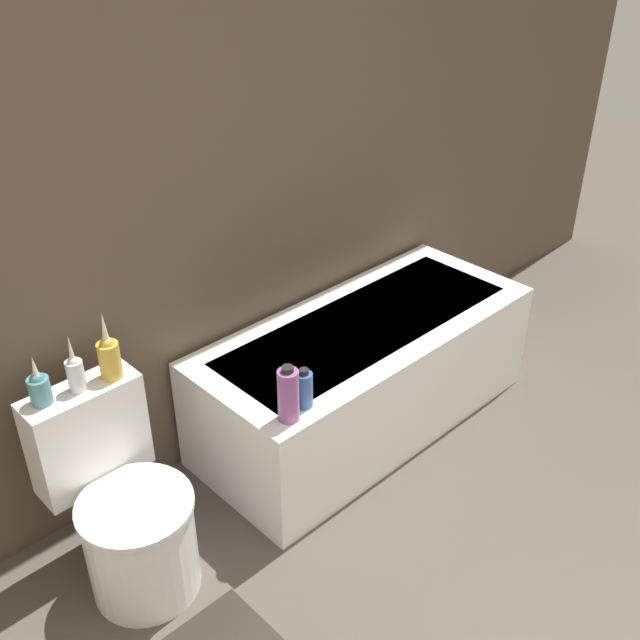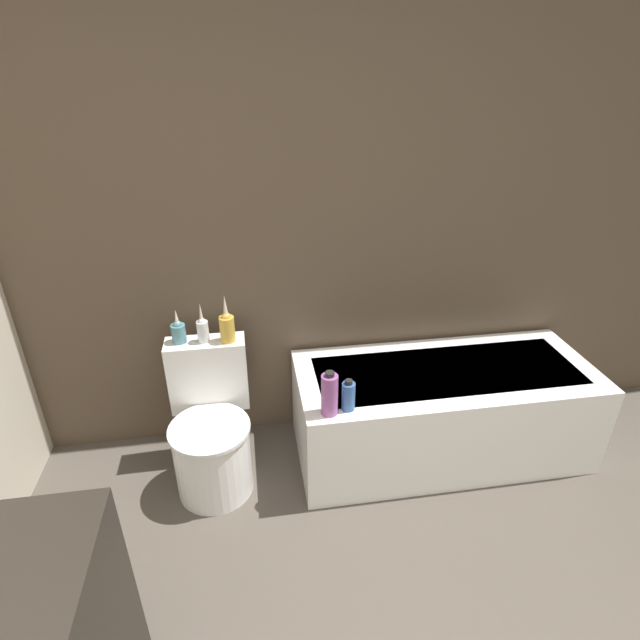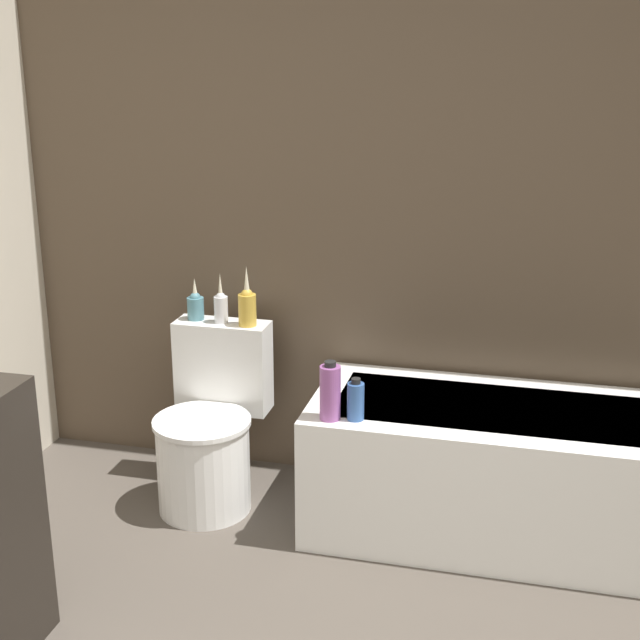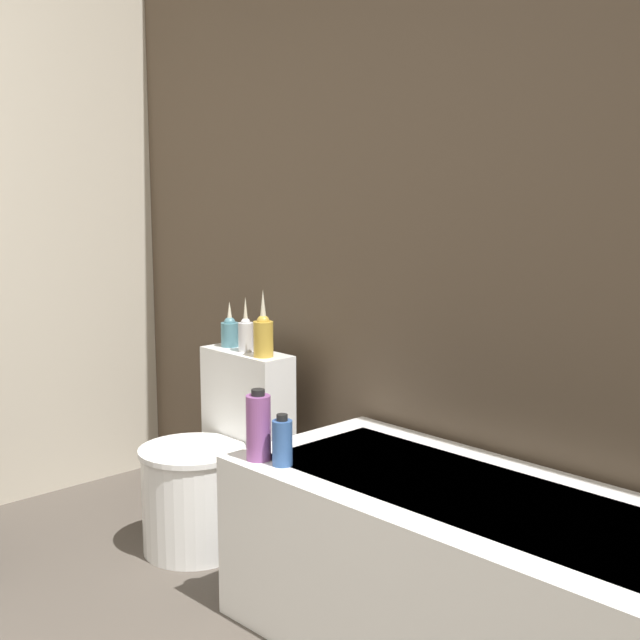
{
  "view_description": "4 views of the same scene",
  "coord_description": "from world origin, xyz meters",
  "px_view_note": "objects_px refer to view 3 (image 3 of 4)",
  "views": [
    {
      "loc": [
        -1.39,
        0.06,
        2.25
      ],
      "look_at": [
        0.15,
        1.67,
        0.89
      ],
      "focal_mm": 42.0,
      "sensor_mm": 36.0,
      "label": 1
    },
    {
      "loc": [
        -0.34,
        -0.17,
        2.0
      ],
      "look_at": [
        -0.02,
        1.8,
        0.96
      ],
      "focal_mm": 28.0,
      "sensor_mm": 36.0,
      "label": 2
    },
    {
      "loc": [
        0.7,
        -1.29,
        1.89
      ],
      "look_at": [
        -0.07,
        1.79,
        0.88
      ],
      "focal_mm": 50.0,
      "sensor_mm": 36.0,
      "label": 3
    },
    {
      "loc": [
        2.09,
        -0.04,
        1.44
      ],
      "look_at": [
        0.24,
        1.72,
        1.01
      ],
      "focal_mm": 50.0,
      "sensor_mm": 36.0,
      "label": 4
    }
  ],
  "objects_px": {
    "bathtub": "(515,472)",
    "toilet": "(209,435)",
    "vase_silver": "(221,306)",
    "shampoo_bottle_short": "(356,401)",
    "shampoo_bottle_tall": "(331,392)",
    "vase_gold": "(195,305)",
    "vase_bronze": "(247,306)"
  },
  "relations": [
    {
      "from": "bathtub",
      "to": "toilet",
      "type": "bearing_deg",
      "value": -178.55
    },
    {
      "from": "vase_silver",
      "to": "shampoo_bottle_short",
      "type": "relative_size",
      "value": 1.32
    },
    {
      "from": "toilet",
      "to": "vase_silver",
      "type": "xyz_separation_m",
      "value": [
        -0.0,
        0.19,
        0.51
      ]
    },
    {
      "from": "shampoo_bottle_tall",
      "to": "vase_gold",
      "type": "bearing_deg",
      "value": 148.34
    },
    {
      "from": "bathtub",
      "to": "vase_silver",
      "type": "height_order",
      "value": "vase_silver"
    },
    {
      "from": "vase_bronze",
      "to": "shampoo_bottle_tall",
      "type": "bearing_deg",
      "value": -41.42
    },
    {
      "from": "vase_gold",
      "to": "vase_silver",
      "type": "bearing_deg",
      "value": -7.5
    },
    {
      "from": "vase_gold",
      "to": "vase_bronze",
      "type": "relative_size",
      "value": 0.71
    },
    {
      "from": "toilet",
      "to": "shampoo_bottle_tall",
      "type": "xyz_separation_m",
      "value": [
        0.58,
        -0.23,
        0.34
      ]
    },
    {
      "from": "shampoo_bottle_tall",
      "to": "shampoo_bottle_short",
      "type": "relative_size",
      "value": 1.4
    },
    {
      "from": "bathtub",
      "to": "vase_gold",
      "type": "bearing_deg",
      "value": 172.87
    },
    {
      "from": "shampoo_bottle_tall",
      "to": "shampoo_bottle_short",
      "type": "bearing_deg",
      "value": 11.16
    },
    {
      "from": "toilet",
      "to": "vase_gold",
      "type": "height_order",
      "value": "vase_gold"
    },
    {
      "from": "toilet",
      "to": "vase_gold",
      "type": "xyz_separation_m",
      "value": [
        -0.12,
        0.2,
        0.5
      ]
    },
    {
      "from": "bathtub",
      "to": "shampoo_bottle_tall",
      "type": "height_order",
      "value": "shampoo_bottle_tall"
    },
    {
      "from": "toilet",
      "to": "vase_silver",
      "type": "relative_size",
      "value": 3.42
    },
    {
      "from": "vase_gold",
      "to": "shampoo_bottle_short",
      "type": "relative_size",
      "value": 1.12
    },
    {
      "from": "toilet",
      "to": "shampoo_bottle_tall",
      "type": "bearing_deg",
      "value": -21.41
    },
    {
      "from": "toilet",
      "to": "shampoo_bottle_short",
      "type": "bearing_deg",
      "value": -17.37
    },
    {
      "from": "vase_bronze",
      "to": "shampoo_bottle_tall",
      "type": "height_order",
      "value": "vase_bronze"
    },
    {
      "from": "toilet",
      "to": "vase_gold",
      "type": "distance_m",
      "value": 0.55
    },
    {
      "from": "toilet",
      "to": "shampoo_bottle_short",
      "type": "distance_m",
      "value": 0.76
    },
    {
      "from": "shampoo_bottle_short",
      "to": "vase_silver",
      "type": "bearing_deg",
      "value": 149.23
    },
    {
      "from": "vase_gold",
      "to": "vase_silver",
      "type": "relative_size",
      "value": 0.85
    },
    {
      "from": "toilet",
      "to": "shampoo_bottle_short",
      "type": "xyz_separation_m",
      "value": [
        0.67,
        -0.21,
        0.31
      ]
    },
    {
      "from": "toilet",
      "to": "vase_silver",
      "type": "bearing_deg",
      "value": 90.0
    },
    {
      "from": "shampoo_bottle_short",
      "to": "vase_bronze",
      "type": "bearing_deg",
      "value": 144.83
    },
    {
      "from": "vase_silver",
      "to": "toilet",
      "type": "bearing_deg",
      "value": -90.0
    },
    {
      "from": "vase_bronze",
      "to": "toilet",
      "type": "bearing_deg",
      "value": -124.63
    },
    {
      "from": "vase_bronze",
      "to": "vase_silver",
      "type": "bearing_deg",
      "value": 174.02
    },
    {
      "from": "vase_bronze",
      "to": "shampoo_bottle_tall",
      "type": "relative_size",
      "value": 1.13
    },
    {
      "from": "vase_gold",
      "to": "shampoo_bottle_short",
      "type": "distance_m",
      "value": 0.91
    }
  ]
}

